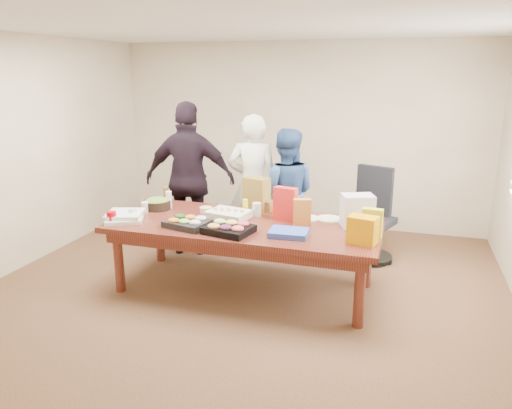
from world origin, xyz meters
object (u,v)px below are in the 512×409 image
(person_right, at_px, (285,194))
(sheet_cake, at_px, (229,214))
(office_chair, at_px, (372,218))
(salad_bowl, at_px, (157,205))
(conference_table, at_px, (245,256))
(person_center, at_px, (253,185))

(person_right, relative_size, sheet_cake, 3.72)
(office_chair, relative_size, salad_bowl, 3.52)
(office_chair, distance_m, person_right, 1.10)
(person_right, height_order, sheet_cake, person_right)
(person_right, bearing_deg, salad_bowl, 24.05)
(sheet_cake, bearing_deg, office_chair, 48.86)
(conference_table, height_order, office_chair, office_chair)
(person_center, distance_m, salad_bowl, 1.26)
(person_right, height_order, salad_bowl, person_right)
(person_center, height_order, salad_bowl, person_center)
(conference_table, distance_m, sheet_cake, 0.48)
(person_center, relative_size, person_right, 1.10)
(conference_table, bearing_deg, person_center, 102.91)
(person_center, height_order, person_right, person_center)
(person_right, bearing_deg, person_center, -14.98)
(office_chair, bearing_deg, conference_table, -113.49)
(office_chair, distance_m, salad_bowl, 2.58)
(conference_table, relative_size, salad_bowl, 8.96)
(person_right, bearing_deg, office_chair, 179.62)
(sheet_cake, bearing_deg, salad_bowl, -173.94)
(conference_table, distance_m, person_center, 1.25)
(sheet_cake, xyz_separation_m, salad_bowl, (-0.90, 0.08, 0.01))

